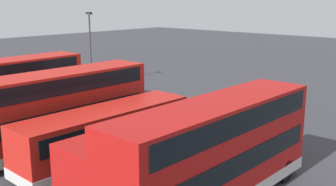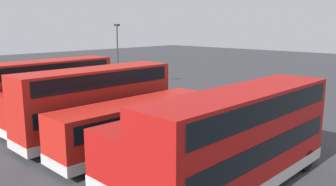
% 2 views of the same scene
% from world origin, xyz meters
% --- Properties ---
extents(ground_plane, '(140.00, 140.00, 0.00)m').
position_xyz_m(ground_plane, '(0.00, 0.00, 0.00)').
color(ground_plane, '#38383D').
extents(bus_double_decker_near_end, '(2.65, 11.29, 4.55)m').
position_xyz_m(bus_double_decker_near_end, '(-10.55, 11.54, 2.45)').
color(bus_double_decker_near_end, '#B71411').
rests_on(bus_double_decker_near_end, ground).
extents(bus_single_deck_second, '(2.71, 11.70, 2.95)m').
position_xyz_m(bus_single_deck_second, '(-7.23, 10.67, 1.62)').
color(bus_single_deck_second, '#B71411').
rests_on(bus_single_deck_second, ground).
extents(bus_single_deck_third, '(2.69, 10.32, 2.95)m').
position_xyz_m(bus_single_deck_third, '(-3.40, 11.51, 1.62)').
color(bus_single_deck_third, red).
rests_on(bus_single_deck_third, ground).
extents(bus_double_decker_fourth, '(2.62, 10.63, 4.55)m').
position_xyz_m(bus_double_decker_fourth, '(0.25, 11.58, 2.45)').
color(bus_double_decker_fourth, red).
rests_on(bus_double_decker_fourth, ground).
extents(bus_single_deck_fifth, '(2.88, 10.53, 2.95)m').
position_xyz_m(bus_single_deck_fifth, '(3.82, 11.17, 1.62)').
color(bus_single_deck_fifth, red).
rests_on(bus_single_deck_fifth, ground).
extents(bus_double_decker_sixth, '(2.96, 10.89, 4.55)m').
position_xyz_m(bus_double_decker_sixth, '(7.11, 11.56, 2.45)').
color(bus_double_decker_sixth, red).
rests_on(bus_double_decker_sixth, ground).
extents(bus_single_deck_seventh, '(2.75, 10.94, 2.95)m').
position_xyz_m(bus_single_deck_seventh, '(10.98, 10.78, 1.62)').
color(bus_single_deck_seventh, red).
rests_on(bus_single_deck_seventh, ground).
extents(car_hatchback_silver, '(2.78, 4.67, 1.43)m').
position_xyz_m(car_hatchback_silver, '(7.30, 0.79, 0.70)').
color(car_hatchback_silver, '#1E479E').
rests_on(car_hatchback_silver, ground).
extents(lamp_post_tall, '(0.70, 0.30, 7.35)m').
position_xyz_m(lamp_post_tall, '(13.99, -0.85, 4.34)').
color(lamp_post_tall, '#38383D').
rests_on(lamp_post_tall, ground).
extents(waste_bin_yellow, '(0.60, 0.60, 0.95)m').
position_xyz_m(waste_bin_yellow, '(11.75, 0.61, 0.47)').
color(waste_bin_yellow, yellow).
rests_on(waste_bin_yellow, ground).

